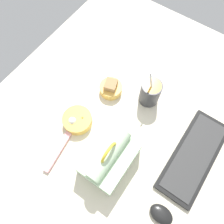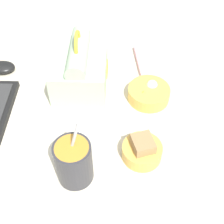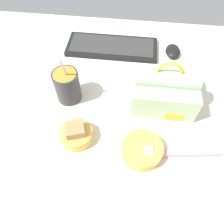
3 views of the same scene
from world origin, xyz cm
name	(u,v)px [view 2 (image 2 of 3)]	position (x,y,z in cm)	size (l,w,h in cm)	color
desk_surface	(100,128)	(0.00, 0.00, 1.00)	(140.00, 110.00, 2.00)	beige
lunch_bag	(80,67)	(16.75, 6.66, 8.25)	(20.96, 15.83, 18.35)	#B7D6AD
soup_cup	(74,162)	(-15.65, 4.98, 8.04)	(8.56, 8.56, 19.35)	#333338
bento_bowl_sandwich	(142,150)	(-9.62, -11.01, 4.45)	(10.01, 10.01, 6.57)	#EAB24C
bento_bowl_snacks	(149,93)	(10.70, -13.68, 4.12)	(12.16, 12.16, 5.25)	#EAB24C
computer_mouse	(1,67)	(21.69, 32.63, 3.45)	(5.92, 8.59, 2.90)	black
chopstick_case	(142,65)	(24.81, -12.24, 2.80)	(18.81, 4.96, 1.60)	pink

